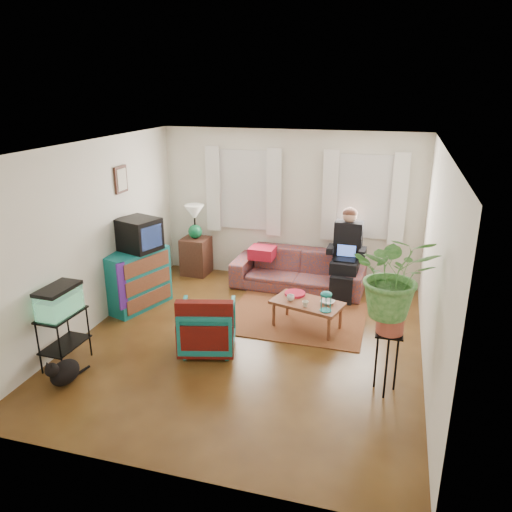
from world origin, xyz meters
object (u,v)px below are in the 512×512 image
(sofa, at_px, (298,264))
(side_table, at_px, (196,256))
(armchair, at_px, (208,324))
(coffee_table, at_px, (307,315))
(aquarium_stand, at_px, (65,339))
(dresser, at_px, (136,279))
(plant_stand, at_px, (386,362))

(sofa, height_order, side_table, sofa)
(sofa, relative_size, armchair, 3.11)
(sofa, xyz_separation_m, side_table, (-1.92, 0.18, -0.09))
(armchair, distance_m, coffee_table, 1.49)
(aquarium_stand, relative_size, armchair, 0.97)
(side_table, height_order, dresser, dresser)
(side_table, distance_m, dresser, 1.61)
(armchair, bearing_deg, sofa, -121.77)
(coffee_table, relative_size, plant_stand, 1.30)
(dresser, xyz_separation_m, armchair, (1.54, -0.96, -0.10))
(sofa, height_order, dresser, dresser)
(armchair, bearing_deg, coffee_table, -154.93)
(dresser, relative_size, coffee_table, 1.04)
(dresser, bearing_deg, sofa, 50.43)
(sofa, distance_m, plant_stand, 3.12)
(dresser, distance_m, armchair, 1.81)
(dresser, height_order, aquarium_stand, dresser)
(coffee_table, height_order, plant_stand, plant_stand)
(sofa, relative_size, dresser, 2.17)
(coffee_table, bearing_deg, armchair, -124.42)
(sofa, height_order, armchair, sofa)
(sofa, height_order, aquarium_stand, sofa)
(dresser, distance_m, plant_stand, 4.02)
(aquarium_stand, distance_m, coffee_table, 3.22)
(armchair, relative_size, plant_stand, 0.94)
(sofa, bearing_deg, coffee_table, -71.63)
(aquarium_stand, bearing_deg, side_table, 86.23)
(dresser, relative_size, plant_stand, 1.35)
(aquarium_stand, xyz_separation_m, coffee_table, (2.68, 1.78, -0.14))
(dresser, height_order, armchair, dresser)
(coffee_table, bearing_deg, aquarium_stand, -130.61)
(sofa, bearing_deg, dresser, -146.15)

